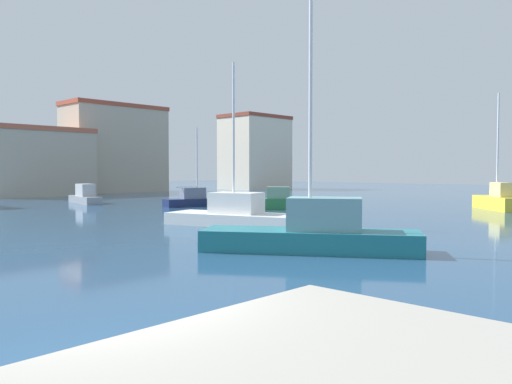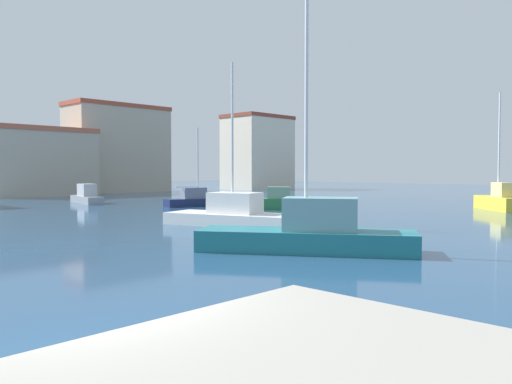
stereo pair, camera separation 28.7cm
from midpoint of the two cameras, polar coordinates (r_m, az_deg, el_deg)
water at (r=31.65m, az=-11.42°, el=-2.52°), size 160.00×160.00×0.00m
sailboat_teal_distant_north at (r=17.21m, az=5.94°, el=-4.48°), size 5.47×7.06×8.74m
motorboat_green_outer_mooring at (r=35.44m, az=1.99°, el=-1.06°), size 3.73×4.21×1.57m
sailboat_navy_mid_harbor at (r=39.06m, az=-6.86°, el=-0.82°), size 5.24×2.53×5.91m
motorboat_grey_behind_lamppost at (r=44.39m, az=-18.56°, el=-0.45°), size 2.17×5.09×1.59m
sailboat_white_distant_east at (r=25.24m, az=-2.73°, el=-2.44°), size 4.17×7.07×7.94m
sailboat_yellow_near_pier at (r=38.63m, az=24.95°, el=-0.81°), size 4.31×4.26×7.93m
warehouse_block at (r=59.12m, az=-23.37°, el=3.09°), size 10.75×6.78×7.18m
waterfront_apartments at (r=65.74m, az=-15.41°, el=4.66°), size 12.46×5.34×10.73m
yacht_club at (r=74.59m, az=-0.20°, el=4.41°), size 9.25×6.54×10.58m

